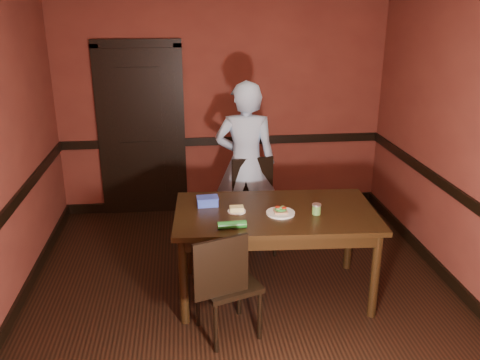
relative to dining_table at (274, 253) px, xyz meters
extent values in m
cube|color=black|center=(-0.29, -0.14, -0.41)|extent=(4.00, 4.50, 0.01)
cube|color=maroon|center=(-0.29, 2.11, 0.94)|extent=(4.00, 0.02, 2.70)
cube|color=maroon|center=(-0.29, -2.39, 0.94)|extent=(4.00, 0.02, 2.70)
cube|color=maroon|center=(1.71, -0.14, 0.94)|extent=(0.02, 4.50, 2.70)
cube|color=black|center=(-0.29, 2.10, 0.49)|extent=(4.00, 0.03, 0.10)
cube|color=black|center=(1.70, -0.14, 0.49)|extent=(0.03, 4.50, 0.10)
cube|color=black|center=(-0.29, 2.10, -0.35)|extent=(4.00, 0.03, 0.12)
cube|color=black|center=(-2.27, -0.14, -0.35)|extent=(0.03, 4.50, 0.12)
cube|color=black|center=(1.70, -0.14, -0.35)|extent=(0.03, 4.50, 0.12)
cube|color=black|center=(-1.29, 2.07, 0.61)|extent=(0.85, 0.04, 2.05)
cube|color=black|center=(-1.76, 2.09, 0.61)|extent=(0.10, 0.06, 2.15)
cube|color=black|center=(-0.81, 2.09, 0.61)|extent=(0.10, 0.06, 2.15)
cube|color=black|center=(-1.29, 2.09, 1.69)|extent=(1.05, 0.06, 0.10)
cube|color=black|center=(0.00, 0.00, 0.00)|extent=(1.82, 1.09, 0.83)
imported|color=#9EBCD9|center=(-0.13, 1.14, 0.49)|extent=(0.71, 0.52, 1.80)
cylinder|color=silver|center=(0.03, -0.07, 0.42)|extent=(0.25, 0.25, 0.01)
cube|color=#AC7A53|center=(0.03, -0.07, 0.43)|extent=(0.12, 0.11, 0.02)
ellipsoid|color=green|center=(0.03, -0.07, 0.46)|extent=(0.11, 0.10, 0.02)
cylinder|color=#B8210D|center=(0.01, -0.06, 0.47)|extent=(0.04, 0.04, 0.01)
cylinder|color=#B8210D|center=(0.06, -0.08, 0.47)|extent=(0.04, 0.04, 0.01)
cylinder|color=#7BA95F|center=(0.00, -0.10, 0.47)|extent=(0.03, 0.03, 0.01)
cylinder|color=#7BA95F|center=(0.06, -0.05, 0.47)|extent=(0.03, 0.03, 0.01)
cylinder|color=#7BA95F|center=(0.03, -0.07, 0.47)|extent=(0.03, 0.03, 0.01)
cylinder|color=#4E7F36|center=(0.34, -0.11, 0.45)|extent=(0.08, 0.08, 0.08)
cylinder|color=beige|center=(0.34, -0.11, 0.50)|extent=(0.08, 0.08, 0.01)
cylinder|color=silver|center=(-0.34, 0.01, 0.42)|extent=(0.16, 0.16, 0.01)
cube|color=#DECC77|center=(-0.34, 0.01, 0.44)|extent=(0.12, 0.08, 0.04)
cube|color=#314AB8|center=(-0.59, 0.19, 0.45)|extent=(0.19, 0.13, 0.07)
cube|color=#314AB8|center=(-0.59, 0.19, 0.49)|extent=(0.20, 0.14, 0.01)
cylinder|color=#155017|center=(-0.42, -0.32, 0.45)|extent=(0.24, 0.08, 0.07)
camera|label=1|loc=(-0.77, -4.05, 2.17)|focal=38.00mm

